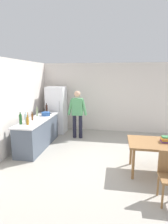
{
  "coord_description": "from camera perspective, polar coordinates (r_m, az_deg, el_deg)",
  "views": [
    {
      "loc": [
        0.39,
        -4.57,
        2.26
      ],
      "look_at": [
        -0.57,
        0.99,
        1.13
      ],
      "focal_mm": 30.27,
      "sensor_mm": 36.0,
      "label": 1
    }
  ],
  "objects": [
    {
      "name": "cooking_pot",
      "position": [
        6.46,
        -11.46,
        -0.54
      ],
      "size": [
        0.4,
        0.28,
        0.12
      ],
      "color": "#285193",
      "rests_on": "kitchen_counter"
    },
    {
      "name": "bottle_wine_green",
      "position": [
        5.5,
        -18.63,
        -2.06
      ],
      "size": [
        0.08,
        0.08,
        0.34
      ],
      "color": "#1E5123",
      "rests_on": "kitchen_counter"
    },
    {
      "name": "kitchen_counter",
      "position": [
        6.15,
        -13.68,
        -6.13
      ],
      "size": [
        0.64,
        2.2,
        0.9
      ],
      "color": "#4C5666",
      "rests_on": "ground_plane"
    },
    {
      "name": "ground_plane",
      "position": [
        5.11,
        4.54,
        -14.97
      ],
      "size": [
        14.0,
        14.0,
        0.0
      ],
      "primitive_type": "plane",
      "color": "#9E998E"
    },
    {
      "name": "wall_left",
      "position": [
        5.7,
        -22.04,
        1.29
      ],
      "size": [
        0.12,
        5.6,
        2.7
      ],
      "primitive_type": "cube",
      "color": "silver",
      "rests_on": "ground_plane"
    },
    {
      "name": "bottle_wine_dark",
      "position": [
        6.96,
        -11.24,
        1.04
      ],
      "size": [
        0.08,
        0.08,
        0.34
      ],
      "color": "black",
      "rests_on": "kitchen_counter"
    },
    {
      "name": "utensil_jar",
      "position": [
        5.54,
        -16.68,
        -2.56
      ],
      "size": [
        0.11,
        0.11,
        0.32
      ],
      "color": "tan",
      "rests_on": "kitchen_counter"
    },
    {
      "name": "wall_back",
      "position": [
        7.63,
        6.78,
        4.37
      ],
      "size": [
        6.4,
        0.12,
        2.7
      ],
      "primitive_type": "cube",
      "color": "silver",
      "rests_on": "ground_plane"
    },
    {
      "name": "book_stack",
      "position": [
        4.7,
        23.83,
        -7.64
      ],
      "size": [
        0.28,
        0.21,
        0.13
      ],
      "color": "#753D7F",
      "rests_on": "dining_table"
    },
    {
      "name": "bottle_oil_amber",
      "position": [
        5.39,
        -16.71,
        -2.52
      ],
      "size": [
        0.06,
        0.06,
        0.28
      ],
      "color": "#996619",
      "rests_on": "kitchen_counter"
    },
    {
      "name": "dining_table",
      "position": [
        4.66,
        21.95,
        -9.43
      ],
      "size": [
        1.4,
        0.9,
        0.75
      ],
      "color": "olive",
      "rests_on": "ground_plane"
    },
    {
      "name": "refrigerator",
      "position": [
        7.46,
        -8.29,
        0.68
      ],
      "size": [
        0.7,
        0.67,
        1.8
      ],
      "color": "white",
      "rests_on": "ground_plane"
    },
    {
      "name": "bottle_beer_brown",
      "position": [
        5.9,
        -15.37,
        -1.38
      ],
      "size": [
        0.06,
        0.06,
        0.26
      ],
      "color": "#5B3314",
      "rests_on": "kitchen_counter"
    },
    {
      "name": "person",
      "position": [
        6.68,
        -2.0,
        0.23
      ],
      "size": [
        0.7,
        0.22,
        1.7
      ],
      "color": "#1E1E2D",
      "rests_on": "ground_plane"
    },
    {
      "name": "bottle_water_clear",
      "position": [
        5.7,
        -17.21,
        -1.72
      ],
      "size": [
        0.07,
        0.07,
        0.3
      ],
      "color": "silver",
      "rests_on": "kitchen_counter"
    },
    {
      "name": "bottle_vinegar_tall",
      "position": [
        6.4,
        -13.98,
        -0.06
      ],
      "size": [
        0.06,
        0.06,
        0.32
      ],
      "color": "gray",
      "rests_on": "kitchen_counter"
    }
  ]
}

